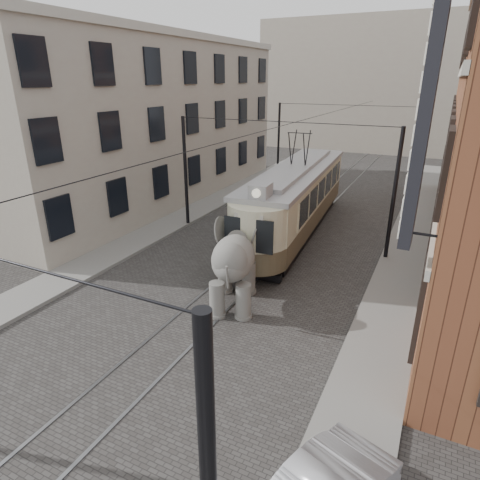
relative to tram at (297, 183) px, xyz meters
The scene contains 9 objects.
ground 8.36m from the tram, 91.03° to the right, with size 120.00×120.00×0.00m, color #3B3937.
tram_rails 8.35m from the tram, 91.03° to the right, with size 1.54×80.00×0.02m, color slate, non-canonical shape.
sidewalk_right 10.18m from the tram, 53.52° to the right, with size 2.00×60.00×0.15m, color slate.
sidewalk_left 10.65m from the tram, 129.97° to the right, with size 2.00×60.00×0.15m, color slate.
stucco_building 11.58m from the tram, 169.44° to the left, with size 7.00×24.00×10.00m, color gray.
distant_block 32.37m from the tram, 90.25° to the left, with size 28.00×10.00×14.00m, color gray.
catenary 2.96m from the tram, 96.67° to the right, with size 11.00×30.20×6.00m, color black, non-canonical shape.
tram is the anchor object (origin of this frame).
elephant 8.66m from the tram, 86.25° to the right, with size 2.59×4.70×2.88m, color #63615B, non-canonical shape.
Camera 1 is at (6.82, -12.57, 7.83)m, focal length 30.77 mm.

